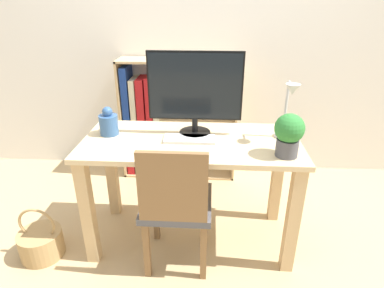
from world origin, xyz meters
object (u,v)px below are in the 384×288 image
object	(u,v)px
bookshelf	(156,122)
keyboard	(189,139)
desk_lamp	(288,106)
basket	(41,242)
chair	(176,203)
monitor	(195,89)
vase	(109,123)
potted_plant	(289,133)

from	to	relation	value
bookshelf	keyboard	bearing A→B (deg)	-68.41
desk_lamp	basket	size ratio (longest dim) A/B	0.99
chair	basket	distance (m)	0.93
desk_lamp	monitor	bearing A→B (deg)	172.34
vase	chair	size ratio (longest dim) A/B	0.22
keyboard	desk_lamp	distance (m)	0.60
potted_plant	basket	bearing A→B (deg)	-177.86
keyboard	potted_plant	xyz separation A→B (m)	(0.53, -0.17, 0.12)
basket	desk_lamp	bearing A→B (deg)	9.75
monitor	basket	distance (m)	1.36
monitor	vase	bearing A→B (deg)	-175.45
vase	potted_plant	distance (m)	1.06
potted_plant	basket	world-z (taller)	potted_plant
bookshelf	basket	bearing A→B (deg)	-116.84
monitor	vase	size ratio (longest dim) A/B	3.14
vase	desk_lamp	bearing A→B (deg)	-1.62
potted_plant	bookshelf	size ratio (longest dim) A/B	0.23
monitor	chair	size ratio (longest dim) A/B	0.68
monitor	bookshelf	size ratio (longest dim) A/B	0.54
desk_lamp	potted_plant	world-z (taller)	desk_lamp
monitor	desk_lamp	size ratio (longest dim) A/B	1.60
monitor	basket	size ratio (longest dim) A/B	1.59
potted_plant	monitor	bearing A→B (deg)	151.63
vase	basket	size ratio (longest dim) A/B	0.51
chair	basket	bearing A→B (deg)	-178.24
desk_lamp	bookshelf	bearing A→B (deg)	136.57
monitor	basket	world-z (taller)	monitor
potted_plant	bookshelf	world-z (taller)	bookshelf
monitor	bookshelf	world-z (taller)	monitor
chair	vase	bearing A→B (deg)	148.25
keyboard	potted_plant	distance (m)	0.57
chair	bookshelf	distance (m)	1.19
keyboard	chair	world-z (taller)	chair
keyboard	basket	world-z (taller)	keyboard
desk_lamp	basket	world-z (taller)	desk_lamp
vase	basket	xyz separation A→B (m)	(-0.43, -0.29, -0.71)
keyboard	vase	xyz separation A→B (m)	(-0.50, 0.06, 0.07)
vase	keyboard	bearing A→B (deg)	-7.07
vase	bookshelf	world-z (taller)	bookshelf
desk_lamp	bookshelf	world-z (taller)	desk_lamp
monitor	chair	xyz separation A→B (m)	(-0.09, -0.35, -0.56)
bookshelf	monitor	bearing A→B (deg)	-64.31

